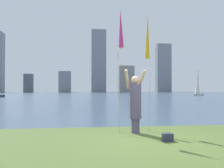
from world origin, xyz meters
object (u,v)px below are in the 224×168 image
object	(u,v)px
person	(135,102)
sailboat_1	(197,85)
kite_flag_right	(148,38)
kite_flag_left	(121,32)
bag	(168,137)

from	to	relation	value
person	sailboat_1	world-z (taller)	sailboat_1
kite_flag_right	sailboat_1	distance (m)	50.46
kite_flag_left	sailboat_1	xyz separation A→B (m)	(24.45, 45.30, -0.94)
bag	sailboat_1	bearing A→B (deg)	63.29
kite_flag_right	sailboat_1	bearing A→B (deg)	62.33
kite_flag_right	kite_flag_left	bearing A→B (deg)	-149.06
person	kite_flag_left	bearing A→B (deg)	-148.60
person	kite_flag_right	distance (m)	2.22
sailboat_1	person	bearing A→B (deg)	-117.98
person	bag	bearing A→B (deg)	-59.94
person	kite_flag_left	distance (m)	2.25
kite_flag_right	bag	distance (m)	3.47
bag	person	bearing A→B (deg)	113.54
kite_flag_right	sailboat_1	size ratio (longest dim) A/B	0.70
person	bag	xyz separation A→B (m)	(0.59, -1.35, -0.89)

